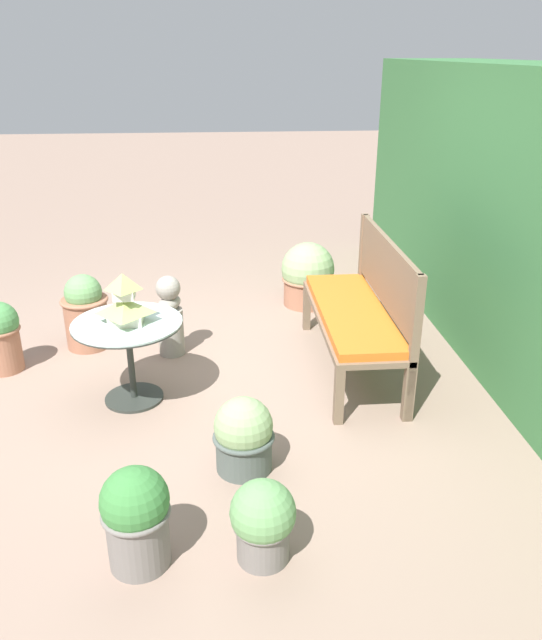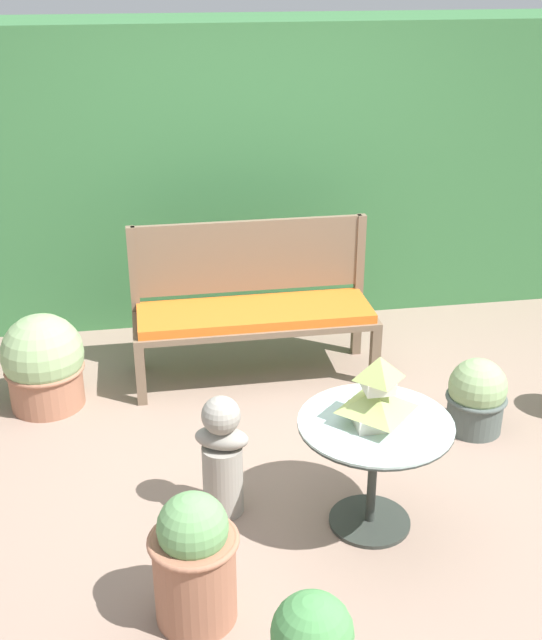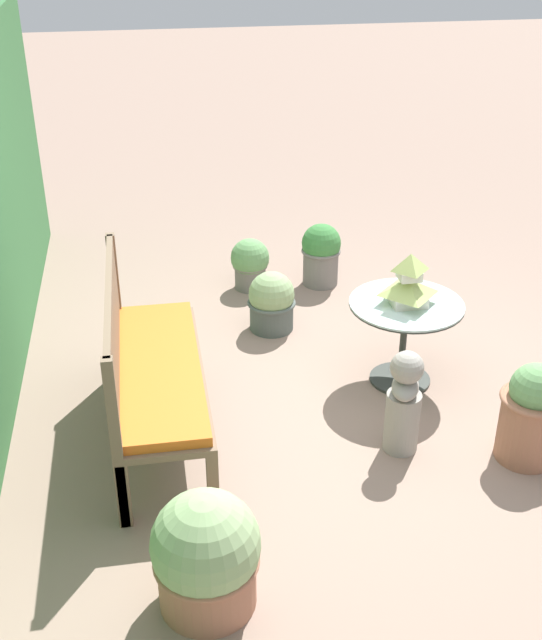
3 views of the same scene
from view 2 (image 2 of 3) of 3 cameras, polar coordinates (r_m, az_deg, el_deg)
The scene contains 10 objects.
ground at distance 4.44m, azimuth 2.16°, elevation -10.49°, with size 30.00×30.00×0.00m, color gray.
foliage_hedge_back at distance 6.24m, azimuth -2.35°, elevation 10.89°, with size 6.40×0.99×2.14m, color #38703D.
garden_bench at distance 5.13m, azimuth -1.16°, elevation 0.12°, with size 1.55×0.51×0.49m.
bench_backrest at distance 5.24m, azimuth -1.58°, elevation 4.04°, with size 1.55×0.06×1.00m.
patio_table at distance 3.83m, azimuth 7.36°, elevation -8.74°, with size 0.73×0.73×0.58m.
pagoda_birdhouse at distance 3.69m, azimuth 7.58°, elevation -5.29°, with size 0.29×0.29×0.34m.
garden_bust at distance 3.97m, azimuth -3.49°, elevation -9.64°, with size 0.30×0.24×0.65m.
potted_plant_hedge_corner at distance 3.43m, azimuth -5.48°, elevation -16.60°, with size 0.38×0.38×0.61m.
potted_plant_bench_left at distance 4.80m, azimuth 14.41°, elevation -5.30°, with size 0.36×0.36×0.45m.
potted_plant_bench_right at distance 5.06m, azimuth -15.85°, elevation -3.01°, with size 0.50×0.50×0.60m.
Camera 2 is at (-0.77, -3.55, 2.55)m, focal length 45.00 mm.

